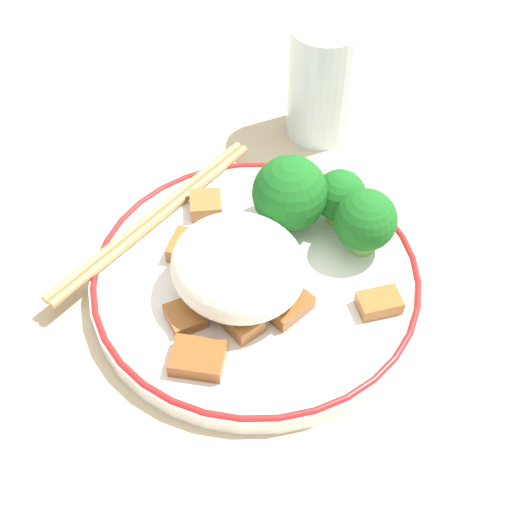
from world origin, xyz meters
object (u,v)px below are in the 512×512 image
object	(u,v)px
broccoli_back_center	(340,197)
chopsticks	(154,217)
broccoli_back_left	(365,221)
drinking_glass	(322,81)
plate	(256,278)
broccoli_back_right	(290,194)

from	to	relation	value
broccoli_back_center	chopsticks	bearing A→B (deg)	38.49
broccoli_back_center	chopsticks	world-z (taller)	broccoli_back_center
broccoli_back_left	drinking_glass	bearing A→B (deg)	-43.93
plate	broccoli_back_right	size ratio (longest dim) A/B	3.99
broccoli_back_left	chopsticks	xyz separation A→B (m)	(0.15, 0.08, -0.03)
chopsticks	drinking_glass	bearing A→B (deg)	-98.39
broccoli_back_right	drinking_glass	distance (m)	0.14
broccoli_back_right	drinking_glass	xyz separation A→B (m)	(0.06, -0.13, 0.01)
broccoli_back_left	broccoli_back_right	xyz separation A→B (m)	(0.06, 0.01, 0.00)
plate	drinking_glass	distance (m)	0.20
plate	broccoli_back_center	xyz separation A→B (m)	(-0.02, -0.08, 0.03)
broccoli_back_left	broccoli_back_center	distance (m)	0.03
broccoli_back_right	chopsticks	size ratio (longest dim) A/B	0.29
plate	broccoli_back_right	distance (m)	0.07
plate	broccoli_back_left	xyz separation A→B (m)	(-0.05, -0.07, 0.04)
broccoli_back_left	broccoli_back_center	xyz separation A→B (m)	(0.03, -0.01, -0.00)
chopsticks	broccoli_back_center	bearing A→B (deg)	-141.51
broccoli_back_left	broccoli_back_right	size ratio (longest dim) A/B	0.87
broccoli_back_right	drinking_glass	size ratio (longest dim) A/B	0.58
broccoli_back_center	broccoli_back_right	world-z (taller)	broccoli_back_right
plate	drinking_glass	world-z (taller)	drinking_glass
broccoli_back_left	chopsticks	bearing A→B (deg)	28.01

